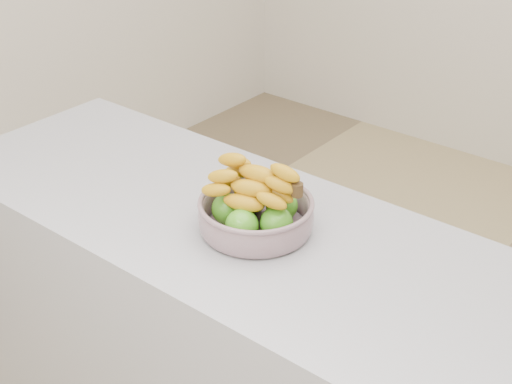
% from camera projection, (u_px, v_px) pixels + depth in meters
% --- Properties ---
extents(fruit_bowl, '(0.27, 0.27, 0.17)m').
position_uv_depth(fruit_bowl, '(256.00, 210.00, 1.62)').
color(fruit_bowl, '#929DAF').
rests_on(fruit_bowl, counter).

